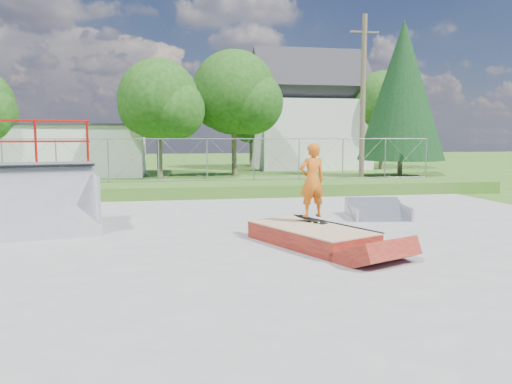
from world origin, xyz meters
The scene contains 17 objects.
ground centered at (0.00, 0.00, 0.00)m, with size 120.00×120.00×0.00m, color #345D1A.
concrete_pad centered at (0.00, 0.00, 0.02)m, with size 20.00×16.00×0.04m, color gray.
grass_berm centered at (0.00, 9.50, 0.25)m, with size 24.00×3.00×0.50m, color #345D1A.
grind_box centered at (1.31, -0.20, 0.22)m, with size 2.45×3.22×0.43m.
quarter_pipe centered at (-4.86, 2.40, 1.40)m, with size 2.81×2.37×2.81m, color #AAAEB2, non-canonical shape.
flat_bank_ramp centered at (4.29, 2.95, 0.25)m, with size 1.60×1.71×0.49m, color #AAAEB2, non-canonical shape.
skateboard centered at (1.49, 0.35, 0.48)m, with size 0.22×0.80×0.02m, color black.
skater centered at (1.49, 0.35, 1.31)m, with size 0.61×0.40×1.68m, color #CE5E15.
chain_link_fence centered at (0.00, 10.50, 1.40)m, with size 20.00×0.06×1.80m, color gray, non-canonical shape.
utility_building_flat centered at (-8.00, 22.00, 1.50)m, with size 10.00×6.00×3.00m, color silver.
gable_house centered at (9.00, 26.00, 3.84)m, with size 8.40×6.08×8.94m.
utility_pole centered at (7.50, 12.00, 4.00)m, with size 0.24×0.24×8.00m, color brown.
tree_left_near centered at (-1.75, 17.83, 4.24)m, with size 4.76×4.48×6.65m.
tree_center centered at (2.78, 19.81, 4.85)m, with size 5.44×5.12×7.60m.
tree_right_far centered at (14.27, 23.82, 4.54)m, with size 5.10×4.80×7.12m.
tree_back_mid centered at (5.21, 27.86, 3.63)m, with size 4.08×3.84×5.70m.
conifer_tree centered at (12.00, 17.00, 5.05)m, with size 5.04×5.04×9.10m.
Camera 1 is at (-1.82, -10.47, 2.37)m, focal length 35.00 mm.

